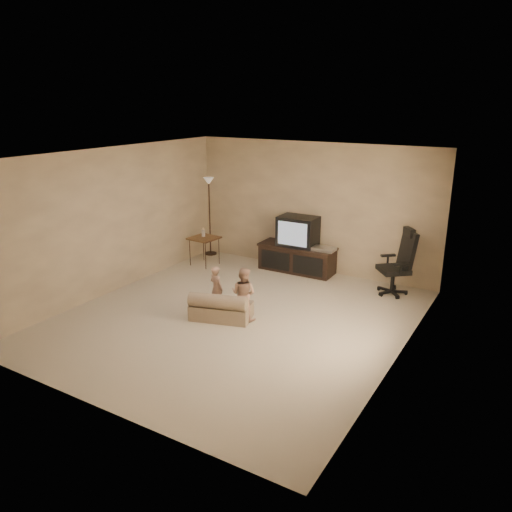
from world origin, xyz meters
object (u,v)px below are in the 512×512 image
at_px(tv_stand, 298,249).
at_px(office_chair, 397,271).
at_px(side_table, 204,238).
at_px(child_sofa, 220,308).
at_px(toddler_right, 244,294).
at_px(floor_lamp, 209,199).
at_px(toddler_left, 216,288).

bearing_deg(tv_stand, office_chair, -6.54).
bearing_deg(side_table, child_sofa, -48.53).
bearing_deg(toddler_right, tv_stand, -86.20).
bearing_deg(side_table, floor_lamp, 116.10).
relative_size(side_table, floor_lamp, 0.47).
height_order(office_chair, floor_lamp, floor_lamp).
relative_size(side_table, toddler_left, 1.05).
bearing_deg(child_sofa, floor_lamp, 111.82).
height_order(office_chair, side_table, office_chair).
relative_size(tv_stand, side_table, 1.97).
xyz_separation_m(tv_stand, office_chair, (2.01, -0.21, -0.03)).
bearing_deg(tv_stand, side_table, -162.10).
distance_m(child_sofa, toddler_left, 0.40).
bearing_deg(toddler_right, toddler_left, -9.95).
bearing_deg(office_chair, tv_stand, -136.28).
bearing_deg(toddler_right, office_chair, -130.41).
distance_m(floor_lamp, toddler_left, 3.18).
xyz_separation_m(side_table, floor_lamp, (-0.32, 0.65, 0.67)).
distance_m(office_chair, toddler_left, 3.16).
relative_size(tv_stand, floor_lamp, 0.92).
xyz_separation_m(tv_stand, child_sofa, (-0.02, -2.64, -0.28)).
xyz_separation_m(side_table, toddler_right, (2.10, -1.84, -0.14)).
relative_size(tv_stand, office_chair, 1.31).
height_order(floor_lamp, child_sofa, floor_lamp).
xyz_separation_m(toddler_left, toddler_right, (0.55, -0.07, 0.05)).
height_order(tv_stand, toddler_right, tv_stand).
bearing_deg(child_sofa, toddler_right, 15.03).
bearing_deg(tv_stand, child_sofa, -91.12).
xyz_separation_m(floor_lamp, toddler_right, (2.42, -2.50, -0.81)).
distance_m(tv_stand, toddler_left, 2.40).
xyz_separation_m(office_chair, child_sofa, (-2.03, -2.44, -0.24)).
height_order(side_table, toddler_right, toddler_right).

